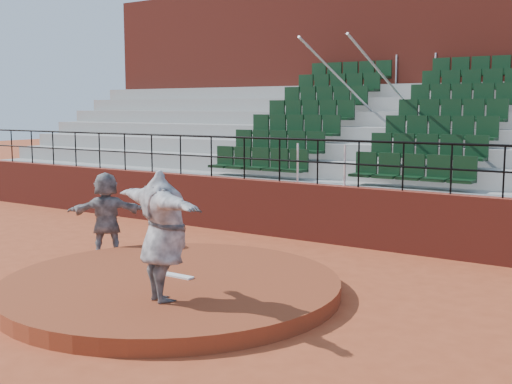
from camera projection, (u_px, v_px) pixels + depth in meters
ground at (171, 294)px, 10.47m from camera, size 90.00×90.00×0.00m
pitchers_mound at (171, 286)px, 10.45m from camera, size 5.50×5.50×0.25m
pitching_rubber at (177, 276)px, 10.56m from camera, size 0.60×0.15×0.03m
boundary_wall at (317, 213)px, 14.51m from camera, size 24.00×0.30×1.30m
wall_railing at (318, 152)px, 14.33m from camera, size 24.04×0.05×1.03m
seating_deck at (381, 166)px, 17.43m from camera, size 24.00×5.97×4.63m
press_box_facade at (431, 91)px, 20.41m from camera, size 24.00×3.00×7.10m
pitcher at (163, 236)px, 9.12m from camera, size 2.40×1.45×1.90m
fielder at (107, 214)px, 13.05m from camera, size 1.53×1.45×1.73m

